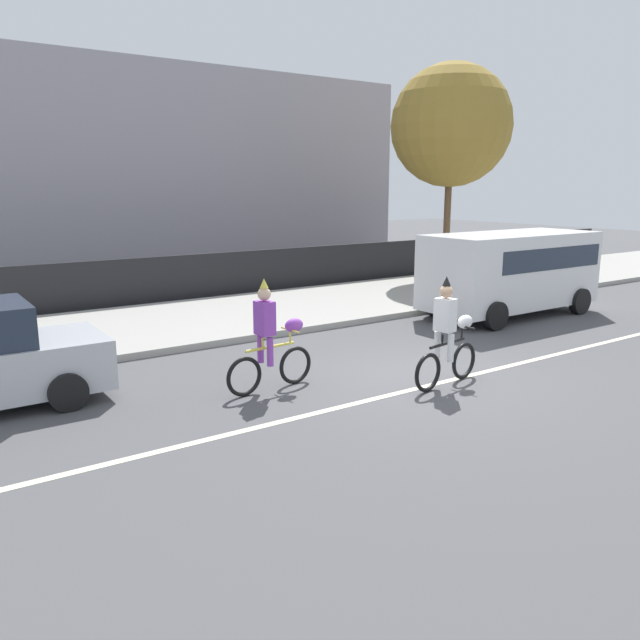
% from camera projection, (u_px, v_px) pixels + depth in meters
% --- Properties ---
extents(ground_plane, '(80.00, 80.00, 0.00)m').
position_uv_depth(ground_plane, '(416.00, 377.00, 11.28)').
color(ground_plane, '#4C4C4F').
extents(road_centre_line, '(36.00, 0.14, 0.01)m').
position_uv_depth(road_centre_line, '(436.00, 384.00, 10.88)').
color(road_centre_line, beige).
rests_on(road_centre_line, ground).
extents(sidewalk_curb, '(60.00, 5.00, 0.15)m').
position_uv_depth(sidewalk_curb, '(247.00, 314.00, 16.51)').
color(sidewalk_curb, '#9E9B93').
rests_on(sidewalk_curb, ground).
extents(fence_line, '(40.00, 0.08, 1.40)m').
position_uv_depth(fence_line, '(201.00, 277.00, 18.71)').
color(fence_line, black).
rests_on(fence_line, ground).
extents(building_backdrop, '(28.00, 8.00, 7.71)m').
position_uv_depth(building_backdrop, '(36.00, 173.00, 23.47)').
color(building_backdrop, '#99939E').
rests_on(building_backdrop, ground).
extents(parade_cyclist_purple, '(1.72, 0.50, 1.92)m').
position_uv_depth(parade_cyclist_purple, '(271.00, 342.00, 10.41)').
color(parade_cyclist_purple, black).
rests_on(parade_cyclist_purple, ground).
extents(parade_cyclist_zebra, '(1.71, 0.52, 1.92)m').
position_uv_depth(parade_cyclist_zebra, '(448.00, 338.00, 10.66)').
color(parade_cyclist_zebra, black).
rests_on(parade_cyclist_zebra, ground).
extents(parked_van_white, '(5.00, 2.22, 2.18)m').
position_uv_depth(parked_van_white, '(512.00, 267.00, 16.47)').
color(parked_van_white, white).
rests_on(parked_van_white, ground).
extents(street_tree_near_lamp, '(4.19, 4.19, 7.38)m').
position_uv_depth(street_tree_near_lamp, '(451.00, 126.00, 21.56)').
color(street_tree_near_lamp, brown).
rests_on(street_tree_near_lamp, sidewalk_curb).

